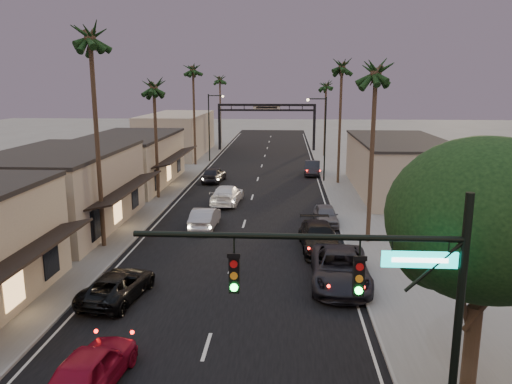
# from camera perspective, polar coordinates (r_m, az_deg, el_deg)

# --- Properties ---
(ground) EXTENTS (200.00, 200.00, 0.00)m
(ground) POSITION_cam_1_polar(r_m,az_deg,el_deg) (49.35, -0.20, 0.17)
(ground) COLOR slate
(ground) RESTS_ON ground
(road) EXTENTS (14.00, 120.00, 0.02)m
(road) POSITION_cam_1_polar(r_m,az_deg,el_deg) (54.24, 0.14, 1.29)
(road) COLOR black
(road) RESTS_ON ground
(sidewalk_left) EXTENTS (5.00, 92.00, 0.12)m
(sidewalk_left) POSITION_cam_1_polar(r_m,az_deg,el_deg) (62.32, -8.24, 2.66)
(sidewalk_left) COLOR slate
(sidewalk_left) RESTS_ON ground
(sidewalk_right) EXTENTS (5.00, 92.00, 0.12)m
(sidewalk_right) POSITION_cam_1_polar(r_m,az_deg,el_deg) (61.36, 9.43, 2.47)
(sidewalk_right) COLOR slate
(sidewalk_right) RESTS_ON ground
(storefront_mid) EXTENTS (8.00, 14.00, 5.50)m
(storefront_mid) POSITION_cam_1_polar(r_m,az_deg,el_deg) (38.52, -21.31, 0.02)
(storefront_mid) COLOR #A59B84
(storefront_mid) RESTS_ON ground
(storefront_far) EXTENTS (8.00, 16.00, 5.00)m
(storefront_far) POSITION_cam_1_polar(r_m,az_deg,el_deg) (53.26, -14.18, 3.43)
(storefront_far) COLOR tan
(storefront_far) RESTS_ON ground
(storefront_dist) EXTENTS (8.00, 20.00, 6.00)m
(storefront_dist) POSITION_cam_1_polar(r_m,az_deg,el_deg) (75.26, -8.94, 6.55)
(storefront_dist) COLOR #A59B84
(storefront_dist) RESTS_ON ground
(building_right) EXTENTS (8.00, 18.00, 5.00)m
(building_right) POSITION_cam_1_polar(r_m,az_deg,el_deg) (49.99, 16.05, 2.76)
(building_right) COLOR #A59B84
(building_right) RESTS_ON ground
(traffic_signal) EXTENTS (8.51, 0.22, 7.80)m
(traffic_signal) POSITION_cam_1_polar(r_m,az_deg,el_deg) (13.51, 14.50, -11.29)
(traffic_signal) COLOR black
(traffic_signal) RESTS_ON ground
(corner_tree) EXTENTS (6.20, 6.20, 8.80)m
(corner_tree) POSITION_cam_1_polar(r_m,az_deg,el_deg) (17.42, 24.86, -3.56)
(corner_tree) COLOR #38281C
(corner_tree) RESTS_ON ground
(arch) EXTENTS (15.20, 0.40, 7.27)m
(arch) POSITION_cam_1_polar(r_m,az_deg,el_deg) (78.36, 1.23, 8.78)
(arch) COLOR black
(arch) RESTS_ON ground
(streetlight_right) EXTENTS (2.13, 0.30, 9.00)m
(streetlight_right) POSITION_cam_1_polar(r_m,az_deg,el_deg) (53.52, 7.61, 6.79)
(streetlight_right) COLOR black
(streetlight_right) RESTS_ON ground
(streetlight_left) EXTENTS (2.13, 0.30, 9.00)m
(streetlight_left) POSITION_cam_1_polar(r_m,az_deg,el_deg) (67.09, -5.16, 7.96)
(streetlight_left) COLOR black
(streetlight_left) RESTS_ON ground
(palm_lb) EXTENTS (3.20, 3.20, 15.20)m
(palm_lb) POSITION_cam_1_polar(r_m,az_deg,el_deg) (32.47, -18.49, 17.00)
(palm_lb) COLOR #38281C
(palm_lb) RESTS_ON ground
(palm_lc) EXTENTS (3.20, 3.20, 12.20)m
(palm_lc) POSITION_cam_1_polar(r_m,az_deg,el_deg) (45.67, -11.63, 12.18)
(palm_lc) COLOR #38281C
(palm_lc) RESTS_ON ground
(palm_ld) EXTENTS (3.20, 3.20, 14.20)m
(palm_ld) POSITION_cam_1_polar(r_m,az_deg,el_deg) (64.25, -7.23, 14.04)
(palm_ld) COLOR #38281C
(palm_ld) RESTS_ON ground
(palm_ra) EXTENTS (3.20, 3.20, 13.20)m
(palm_ra) POSITION_cam_1_polar(r_m,az_deg,el_deg) (32.63, 13.59, 13.83)
(palm_ra) COLOR #38281C
(palm_ra) RESTS_ON ground
(palm_rb) EXTENTS (3.20, 3.20, 14.20)m
(palm_rb) POSITION_cam_1_polar(r_m,az_deg,el_deg) (52.47, 9.81, 14.37)
(palm_rb) COLOR #38281C
(palm_rb) RESTS_ON ground
(palm_rc) EXTENTS (3.20, 3.20, 12.20)m
(palm_rc) POSITION_cam_1_polar(r_m,az_deg,el_deg) (72.35, 8.03, 12.28)
(palm_rc) COLOR #38281C
(palm_rc) RESTS_ON ground
(palm_far) EXTENTS (3.20, 3.20, 13.20)m
(palm_far) POSITION_cam_1_polar(r_m,az_deg,el_deg) (86.90, -4.16, 13.00)
(palm_far) COLOR #38281C
(palm_far) RESTS_ON ground
(oncoming_red) EXTENTS (2.33, 4.79, 1.57)m
(oncoming_red) POSITION_cam_1_polar(r_m,az_deg,el_deg) (19.13, -18.33, -18.53)
(oncoming_red) COLOR maroon
(oncoming_red) RESTS_ON ground
(oncoming_pickup) EXTENTS (2.99, 5.30, 1.40)m
(oncoming_pickup) POSITION_cam_1_polar(r_m,az_deg,el_deg) (25.78, -15.49, -10.25)
(oncoming_pickup) COLOR black
(oncoming_pickup) RESTS_ON ground
(oncoming_silver) EXTENTS (1.76, 4.70, 1.53)m
(oncoming_silver) POSITION_cam_1_polar(r_m,az_deg,el_deg) (36.71, -5.86, -2.95)
(oncoming_silver) COLOR #9A999E
(oncoming_silver) RESTS_ON ground
(oncoming_white) EXTENTS (2.68, 5.78, 1.63)m
(oncoming_white) POSITION_cam_1_polar(r_m,az_deg,el_deg) (43.91, -3.34, -0.29)
(oncoming_white) COLOR white
(oncoming_white) RESTS_ON ground
(oncoming_dgrey) EXTENTS (2.45, 5.00, 1.64)m
(oncoming_dgrey) POSITION_cam_1_polar(r_m,az_deg,el_deg) (53.74, -4.85, 2.03)
(oncoming_dgrey) COLOR black
(oncoming_dgrey) RESTS_ON ground
(curbside_near) EXTENTS (3.25, 6.57, 1.79)m
(curbside_near) POSITION_cam_1_polar(r_m,az_deg,el_deg) (26.83, 9.59, -8.60)
(curbside_near) COLOR black
(curbside_near) RESTS_ON ground
(curbside_black) EXTENTS (2.68, 5.86, 1.66)m
(curbside_black) POSITION_cam_1_polar(r_m,az_deg,el_deg) (31.97, 7.23, -5.19)
(curbside_black) COLOR black
(curbside_black) RESTS_ON ground
(curbside_grey) EXTENTS (1.80, 4.28, 1.45)m
(curbside_grey) POSITION_cam_1_polar(r_m,az_deg,el_deg) (37.76, 7.97, -2.64)
(curbside_grey) COLOR #545459
(curbside_grey) RESTS_ON ground
(curbside_far) EXTENTS (2.03, 4.96, 1.60)m
(curbside_far) POSITION_cam_1_polar(r_m,az_deg,el_deg) (58.07, 6.46, 2.74)
(curbside_far) COLOR black
(curbside_far) RESTS_ON ground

